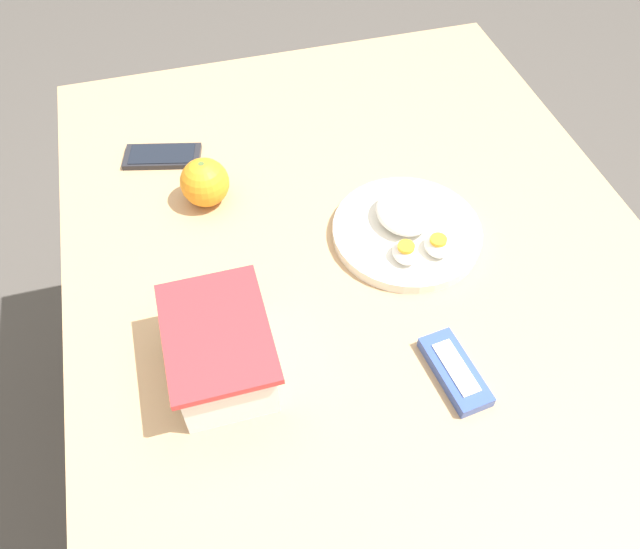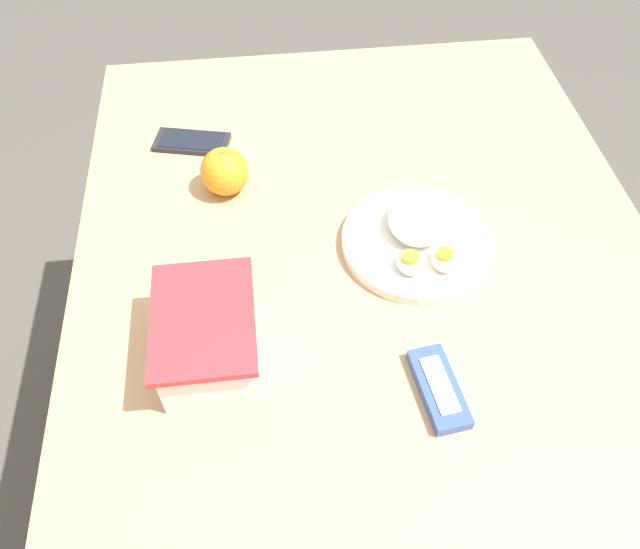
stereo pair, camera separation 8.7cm
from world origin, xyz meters
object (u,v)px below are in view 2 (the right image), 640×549
object	(u,v)px
food_container	(208,338)
candy_bar	(439,388)
rice_plate	(417,238)
cell_phone	(192,142)
orange_fruit	(225,171)

from	to	relation	value
food_container	candy_bar	bearing A→B (deg)	-107.37
rice_plate	cell_phone	size ratio (longest dim) A/B	1.63
rice_plate	cell_phone	xyz separation A→B (m)	(0.29, 0.36, -0.01)
orange_fruit	rice_plate	xyz separation A→B (m)	(-0.17, -0.29, -0.02)
rice_plate	cell_phone	distance (m)	0.46
food_container	orange_fruit	distance (m)	0.33
food_container	orange_fruit	bearing A→B (deg)	-5.23
candy_bar	cell_phone	distance (m)	0.64
candy_bar	cell_phone	bearing A→B (deg)	30.90
orange_fruit	cell_phone	bearing A→B (deg)	25.75
orange_fruit	rice_plate	bearing A→B (deg)	-119.32
orange_fruit	candy_bar	xyz separation A→B (m)	(-0.42, -0.27, -0.03)
orange_fruit	candy_bar	bearing A→B (deg)	-147.65
food_container	cell_phone	world-z (taller)	food_container
cell_phone	candy_bar	bearing A→B (deg)	-149.10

